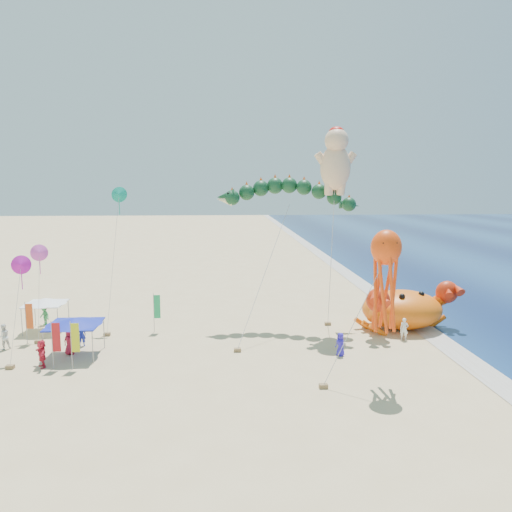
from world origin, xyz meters
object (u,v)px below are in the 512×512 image
(dragon_kite, at_px, (288,198))
(canopy_white, at_px, (45,301))
(crab_inflatable, at_px, (403,308))
(octopus_kite, at_px, (385,273))
(canopy_blue, at_px, (74,322))
(cherub_kite, at_px, (336,159))

(dragon_kite, relative_size, canopy_white, 3.63)
(crab_inflatable, bearing_deg, canopy_white, 177.64)
(octopus_kite, distance_m, canopy_blue, 21.04)
(dragon_kite, height_order, canopy_white, dragon_kite)
(dragon_kite, bearing_deg, crab_inflatable, -14.37)
(dragon_kite, height_order, cherub_kite, cherub_kite)
(crab_inflatable, distance_m, dragon_kite, 13.15)
(canopy_blue, relative_size, canopy_white, 1.14)
(crab_inflatable, bearing_deg, canopy_blue, -168.45)
(canopy_blue, bearing_deg, canopy_white, 123.28)
(cherub_kite, xyz_separation_m, octopus_kite, (0.34, -12.08, -7.09))
(dragon_kite, relative_size, canopy_blue, 3.18)
(octopus_kite, height_order, canopy_blue, octopus_kite)
(canopy_blue, bearing_deg, dragon_kite, 25.55)
(cherub_kite, bearing_deg, octopus_kite, -88.39)
(crab_inflatable, bearing_deg, dragon_kite, 165.63)
(crab_inflatable, bearing_deg, octopus_kite, -115.34)
(crab_inflatable, height_order, canopy_white, crab_inflatable)
(canopy_white, bearing_deg, cherub_kite, -0.96)
(cherub_kite, height_order, canopy_blue, cherub_kite)
(dragon_kite, relative_size, octopus_kite, 1.30)
(crab_inflatable, xyz_separation_m, canopy_blue, (-25.00, -5.11, 0.72))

